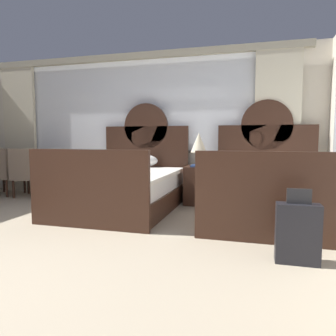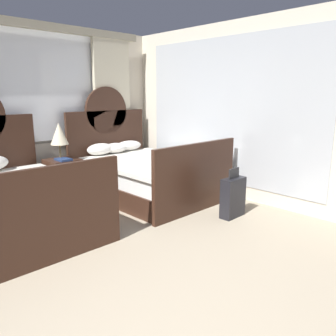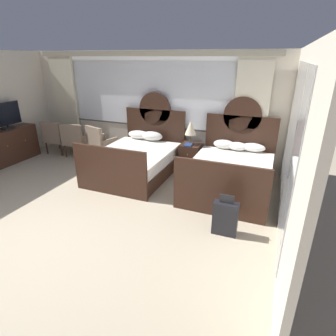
{
  "view_description": "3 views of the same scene",
  "coord_description": "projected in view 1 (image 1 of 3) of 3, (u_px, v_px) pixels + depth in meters",
  "views": [
    {
      "loc": [
        2.23,
        -1.59,
        1.11
      ],
      "look_at": [
        1.22,
        2.05,
        0.75
      ],
      "focal_mm": 33.73,
      "sensor_mm": 36.0,
      "label": 1
    },
    {
      "loc": [
        -1.02,
        -1.16,
        1.64
      ],
      "look_at": [
        1.89,
        1.86,
        0.7
      ],
      "focal_mm": 35.99,
      "sensor_mm": 36.0,
      "label": 2
    },
    {
      "loc": [
        3.13,
        -2.27,
        2.55
      ],
      "look_at": [
        1.38,
        2.06,
        0.64
      ],
      "focal_mm": 29.2,
      "sensor_mm": 36.0,
      "label": 3
    }
  ],
  "objects": [
    {
      "name": "armchair_by_window_right",
      "position": [
        1.0,
        170.0,
        6.13
      ],
      "size": [
        0.62,
        0.62,
        0.92
      ],
      "color": "#84705B",
      "rests_on": "ground_plane"
    },
    {
      "name": "nightstand_between_beds",
      "position": [
        199.0,
        185.0,
        5.31
      ],
      "size": [
        0.46,
        0.48,
        0.64
      ],
      "color": "#382116",
      "rests_on": "ground_plane"
    },
    {
      "name": "book_on_nightstand",
      "position": [
        197.0,
        166.0,
        5.2
      ],
      "size": [
        0.18,
        0.26,
        0.03
      ],
      "color": "navy",
      "rests_on": "nightstand_between_beds"
    },
    {
      "name": "wall_back_window",
      "position": [
        136.0,
        120.0,
        6.03
      ],
      "size": [
        6.75,
        0.22,
        2.7
      ],
      "color": "beige",
      "rests_on": "ground_plane"
    },
    {
      "name": "suitcase_on_floor",
      "position": [
        298.0,
        233.0,
        2.79
      ],
      "size": [
        0.38,
        0.17,
        0.67
      ],
      "color": "black",
      "rests_on": "ground_plane"
    },
    {
      "name": "bed_near_window",
      "position": [
        124.0,
        186.0,
        4.96
      ],
      "size": [
        1.6,
        2.21,
        1.75
      ],
      "color": "#382116",
      "rests_on": "ground_plane"
    },
    {
      "name": "table_lamp_on_nightstand",
      "position": [
        199.0,
        143.0,
        5.26
      ],
      "size": [
        0.27,
        0.27,
        0.56
      ],
      "color": "brown",
      "rests_on": "nightstand_between_beds"
    },
    {
      "name": "armchair_by_window_centre",
      "position": [
        30.0,
        171.0,
        5.95
      ],
      "size": [
        0.68,
        0.68,
        0.92
      ],
      "color": "#84705B",
      "rests_on": "ground_plane"
    },
    {
      "name": "armchair_by_window_left",
      "position": [
        67.0,
        172.0,
        5.74
      ],
      "size": [
        0.75,
        0.75,
        0.92
      ],
      "color": "#84705B",
      "rests_on": "ground_plane"
    },
    {
      "name": "bed_near_mirror",
      "position": [
        267.0,
        192.0,
        4.39
      ],
      "size": [
        1.6,
        2.21,
        1.75
      ],
      "color": "#382116",
      "rests_on": "ground_plane"
    }
  ]
}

